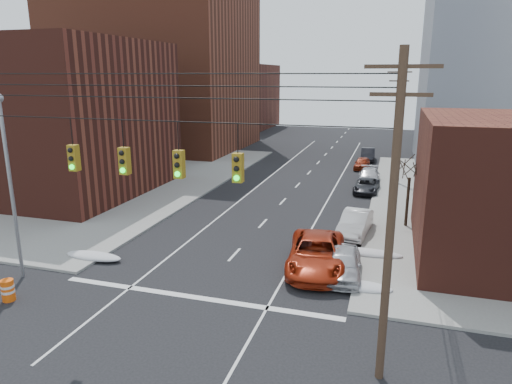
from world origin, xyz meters
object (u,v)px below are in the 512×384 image
Objects in this scene: parked_car_c at (366,186)px; parked_car_a at (344,263)px; parked_car_e at (362,163)px; lot_car_d at (130,167)px; lot_car_b at (118,181)px; lot_car_a at (104,189)px; parked_car_f at (368,154)px; construction_barrel at (8,290)px; parked_car_d at (369,177)px; red_pickup at (316,254)px; parked_car_b at (355,223)px; lot_car_c at (61,191)px.

parked_car_a is at bearing -87.42° from parked_car_c.
parked_car_e is 25.05m from lot_car_d.
lot_car_b reaches higher than parked_car_c.
lot_car_b is at bearing -139.55° from parked_car_e.
lot_car_a is 0.84× the size of lot_car_b.
lot_car_a is (-19.93, -18.91, 0.17)m from parked_car_e.
lot_car_a reaches higher than parked_car_e.
parked_car_f reaches higher than lot_car_b.
construction_barrel is (-13.42, -35.79, -0.12)m from parked_car_e.
lot_car_b reaches higher than parked_car_d.
lot_car_b is at bearing 144.98° from parked_car_a.
parked_car_a is at bearing -91.45° from parked_car_f.
lot_car_b is (-21.65, -8.96, 0.11)m from parked_car_d.
parked_car_f is 1.12× the size of lot_car_a.
red_pickup reaches higher than lot_car_b.
lot_car_d is at bearing 137.99° from parked_car_a.
parked_car_e is 0.86× the size of lot_car_d.
parked_car_b is 1.08× the size of parked_car_c.
red_pickup is 21.20m from parked_car_d.
lot_car_d is at bearing 160.05° from parked_car_b.
parked_car_a is 1.00× the size of parked_car_c.
parked_car_e is at bearing 87.81° from parked_car_a.
lot_car_a is (-21.08, -11.91, 0.11)m from parked_car_d.
lot_car_a reaches higher than construction_barrel.
parked_car_c is (1.52, 17.64, -0.28)m from red_pickup.
parked_car_f is at bearing 97.74° from parked_car_b.
parked_car_a is 0.96× the size of parked_car_f.
parked_car_c is 0.90× the size of lot_car_b.
construction_barrel is at bearing -156.46° from red_pickup.
red_pickup is at bearing -95.53° from parked_car_d.
parked_car_d is 32.27m from construction_barrel.
parked_car_b is at bearing -84.44° from parked_car_e.
parked_car_d is 0.93× the size of lot_car_c.
parked_car_f is 34.99m from lot_car_c.
construction_barrel is at bearing -159.04° from lot_car_b.
lot_car_d reaches higher than parked_car_e.
lot_car_b is (-20.50, -15.96, 0.18)m from parked_car_e.
lot_car_d reaches higher than parked_car_a.
lot_car_c reaches higher than lot_car_b.
parked_car_a is 16.19m from construction_barrel.
lot_car_a is at bearing -151.93° from parked_car_d.
parked_car_c is 26.06m from lot_car_c.
parked_car_f is at bearing -43.61° from lot_car_a.
construction_barrel is at bearing -137.05° from lot_car_c.
parked_car_b reaches higher than lot_car_a.
lot_car_b is at bearing 7.03° from lot_car_a.
parked_car_b is 26.65m from lot_car_d.
red_pickup is at bearing -88.20° from parked_car_e.
parked_car_a is 6.78m from parked_car_b.
construction_barrel is (-14.57, -13.84, -0.25)m from parked_car_b.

